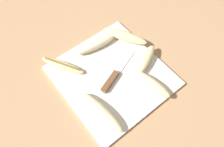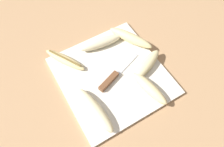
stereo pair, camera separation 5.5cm
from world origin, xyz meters
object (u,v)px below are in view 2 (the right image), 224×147
object	(u,v)px
banana_bright_far	(101,43)
banana_spotted_left	(65,60)
banana_ripe_center	(150,88)
banana_mellow_near	(131,38)
banana_soft_right	(147,64)
knife	(112,78)
banana_cream_curved	(95,110)

from	to	relation	value
banana_bright_far	banana_spotted_left	bearing A→B (deg)	-91.44
banana_ripe_center	banana_mellow_near	world-z (taller)	banana_mellow_near
banana_bright_far	banana_mellow_near	size ratio (longest dim) A/B	0.96
banana_mellow_near	banana_ripe_center	bearing A→B (deg)	-16.32
banana_mellow_near	banana_soft_right	distance (m)	0.14
banana_bright_far	banana_spotted_left	distance (m)	0.15
knife	banana_bright_far	world-z (taller)	banana_bright_far
knife	banana_mellow_near	bearing A→B (deg)	107.14
banana_bright_far	banana_ripe_center	world-z (taller)	banana_bright_far
banana_bright_far	banana_ripe_center	bearing A→B (deg)	10.54
knife	banana_mellow_near	world-z (taller)	banana_mellow_near
banana_ripe_center	banana_soft_right	world-z (taller)	same
banana_spotted_left	banana_soft_right	xyz separation A→B (m)	(0.18, 0.25, 0.01)
banana_cream_curved	banana_spotted_left	size ratio (longest dim) A/B	1.13
banana_cream_curved	banana_soft_right	bearing A→B (deg)	102.96
banana_ripe_center	banana_bright_far	bearing A→B (deg)	-169.46
banana_bright_far	banana_cream_curved	world-z (taller)	banana_bright_far
banana_ripe_center	banana_soft_right	distance (m)	0.10
banana_mellow_near	banana_soft_right	xyz separation A→B (m)	(0.13, -0.02, -0.00)
banana_soft_right	banana_cream_curved	bearing A→B (deg)	-77.04
banana_ripe_center	banana_spotted_left	size ratio (longest dim) A/B	0.96
banana_spotted_left	banana_soft_right	bearing A→B (deg)	54.62
banana_cream_curved	banana_mellow_near	world-z (taller)	banana_mellow_near
banana_ripe_center	banana_mellow_near	bearing A→B (deg)	163.68
knife	banana_spotted_left	size ratio (longest dim) A/B	1.20
banana_ripe_center	banana_spotted_left	distance (m)	0.33
banana_soft_right	knife	bearing A→B (deg)	-99.13
knife	banana_soft_right	distance (m)	0.14
knife	banana_ripe_center	distance (m)	0.14
knife	banana_bright_far	size ratio (longest dim) A/B	1.17
banana_ripe_center	banana_spotted_left	bearing A→B (deg)	-142.38
banana_spotted_left	banana_soft_right	size ratio (longest dim) A/B	1.06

